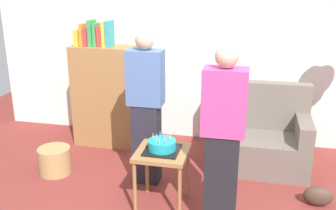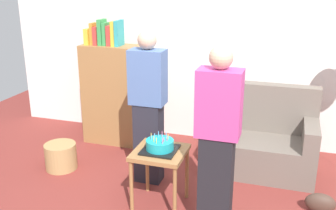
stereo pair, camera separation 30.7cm
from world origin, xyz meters
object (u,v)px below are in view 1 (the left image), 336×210
object	(u,v)px
person_holding_cake	(223,139)
person_blowing_candles	(146,108)
birthday_cake	(162,146)
couch	(259,138)
wicker_basket	(55,160)
bookshelf	(105,93)
handbag	(318,196)
side_table	(162,159)

from	to	relation	value
person_holding_cake	person_blowing_candles	bearing A→B (deg)	-41.80
birthday_cake	person_holding_cake	size ratio (longest dim) A/B	0.20
couch	person_holding_cake	size ratio (longest dim) A/B	0.67
birthday_cake	wicker_basket	xyz separation A→B (m)	(-1.34, 0.38, -0.48)
person_blowing_candles	bookshelf	bearing A→B (deg)	134.31
person_blowing_candles	handbag	bearing A→B (deg)	-1.97
bookshelf	handbag	xyz separation A→B (m)	(2.55, -0.97, -0.59)
couch	bookshelf	xyz separation A→B (m)	(-1.97, 0.22, 0.35)
birthday_cake	handbag	xyz separation A→B (m)	(1.48, 0.33, -0.53)
bookshelf	side_table	bearing A→B (deg)	-50.44
couch	wicker_basket	distance (m)	2.35
couch	birthday_cake	world-z (taller)	couch
person_blowing_candles	person_holding_cake	world-z (taller)	same
bookshelf	person_blowing_candles	bearing A→B (deg)	-47.22
bookshelf	person_blowing_candles	world-z (taller)	person_blowing_candles
bookshelf	handbag	world-z (taller)	bookshelf
person_holding_cake	handbag	world-z (taller)	person_holding_cake
couch	bookshelf	distance (m)	2.01
couch	bookshelf	world-z (taller)	bookshelf
wicker_basket	handbag	distance (m)	2.82
person_blowing_candles	wicker_basket	xyz separation A→B (m)	(-1.07, -0.06, -0.68)
wicker_basket	side_table	bearing A→B (deg)	-15.74
birthday_cake	handbag	bearing A→B (deg)	12.55
side_table	wicker_basket	distance (m)	1.43
couch	person_holding_cake	xyz separation A→B (m)	(-0.33, -1.27, 0.49)
couch	handbag	bearing A→B (deg)	-52.15
side_table	wicker_basket	xyz separation A→B (m)	(-1.34, 0.38, -0.34)
side_table	person_blowing_candles	distance (m)	0.62
side_table	person_holding_cake	bearing A→B (deg)	-18.42
birthday_cake	person_blowing_candles	distance (m)	0.55
person_holding_cake	birthday_cake	bearing A→B (deg)	-23.69
bookshelf	person_blowing_candles	xyz separation A→B (m)	(0.80, -0.86, 0.14)
person_blowing_candles	person_holding_cake	xyz separation A→B (m)	(0.85, -0.63, 0.00)
bookshelf	birthday_cake	distance (m)	1.68
couch	person_blowing_candles	xyz separation A→B (m)	(-1.17, -0.64, 0.49)
handbag	wicker_basket	bearing A→B (deg)	179.01
birthday_cake	wicker_basket	bearing A→B (deg)	164.26
handbag	person_blowing_candles	bearing A→B (deg)	176.51
birthday_cake	couch	bearing A→B (deg)	50.20
side_table	handbag	bearing A→B (deg)	12.55
couch	bookshelf	size ratio (longest dim) A/B	0.68
wicker_basket	birthday_cake	bearing A→B (deg)	-15.74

